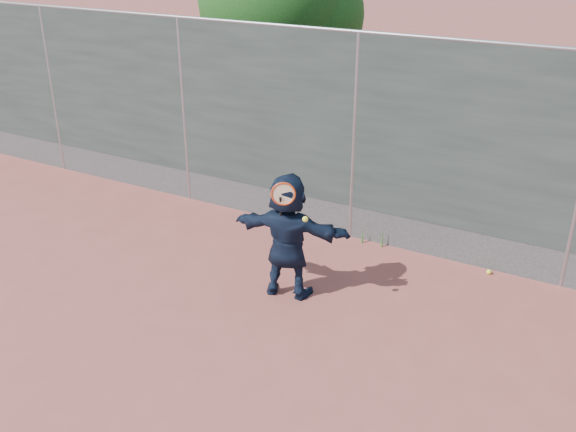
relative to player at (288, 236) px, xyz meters
The scene contains 7 objects.
ground 1.81m from the player, 89.25° to the right, with size 80.00×80.00×0.00m, color #9E4C42.
player is the anchor object (origin of this frame).
ball_ground 2.85m from the player, 39.11° to the left, with size 0.07×0.07×0.07m, color #F4F536.
fence 2.03m from the player, 89.35° to the left, with size 20.00×0.06×3.03m.
swing_action 0.64m from the player, 68.77° to the right, with size 0.51×0.21×0.51m.
tree_left 6.07m from the player, 119.81° to the left, with size 3.15×3.00×4.53m.
weed_clump 1.92m from the player, 79.86° to the left, with size 0.68×0.07×0.30m.
Camera 1 is at (3.41, -4.53, 4.30)m, focal length 40.00 mm.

